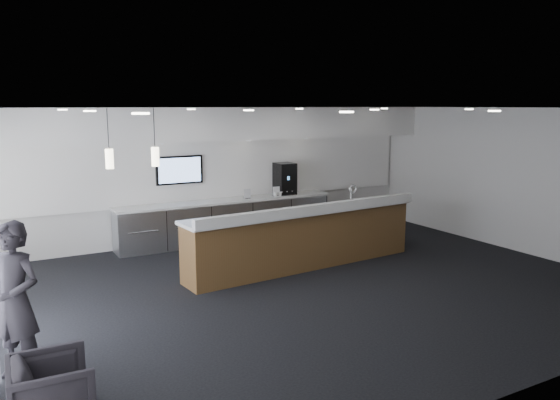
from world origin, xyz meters
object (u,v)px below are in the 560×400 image
service_counter (304,237)px  armchair (51,392)px  coffee_machine (285,179)px  lounge_guest (15,301)px

service_counter → armchair: bearing=-150.3°
coffee_machine → armchair: size_ratio=0.99×
lounge_guest → armchair: bearing=-32.9°
service_counter → coffee_machine: 2.94m
service_counter → coffee_machine: (1.07, 2.64, 0.74)m
service_counter → lounge_guest: 5.49m
armchair → service_counter: bearing=-53.9°
coffee_machine → armchair: (-5.93, -5.95, -0.98)m
service_counter → armchair: size_ratio=6.50×
service_counter → lounge_guest: bearing=-161.9°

